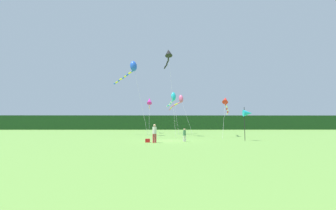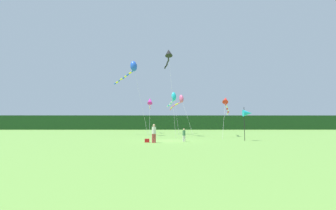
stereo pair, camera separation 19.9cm
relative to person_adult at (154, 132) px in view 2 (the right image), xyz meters
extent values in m
plane|color=#6B9E42|center=(1.34, 2.46, -0.94)|extent=(120.00, 120.00, 0.00)
cube|color=#193D19|center=(1.34, 47.46, 1.08)|extent=(108.00, 2.35, 4.03)
cylinder|color=#B23338|center=(-0.09, 0.00, -0.54)|extent=(0.17, 0.17, 0.81)
cylinder|color=#B23338|center=(0.09, 0.00, -0.54)|extent=(0.17, 0.17, 0.81)
cylinder|color=silver|center=(0.00, 0.00, 0.19)|extent=(0.37, 0.37, 0.64)
sphere|color=tan|center=(0.00, 0.00, 0.62)|extent=(0.24, 0.24, 0.24)
cylinder|color=silver|center=(2.75, 1.27, -0.64)|extent=(0.13, 0.13, 0.60)
cylinder|color=silver|center=(2.88, 1.27, -0.64)|extent=(0.13, 0.13, 0.60)
cylinder|color=#3F724C|center=(2.81, 1.27, -0.10)|extent=(0.28, 0.28, 0.48)
sphere|color=tan|center=(2.81, 1.27, 0.23)|extent=(0.18, 0.18, 0.18)
cube|color=red|center=(-0.65, 0.52, -0.77)|extent=(0.42, 0.35, 0.34)
cylinder|color=black|center=(9.05, 2.56, 0.76)|extent=(0.06, 0.06, 3.41)
cone|color=#1EB7CC|center=(9.40, 2.56, 1.86)|extent=(0.90, 0.70, 0.70)
cylinder|color=#B2B2B2|center=(8.24, 7.77, 1.51)|extent=(1.52, 4.35, 4.90)
cone|color=red|center=(8.99, 9.93, 3.95)|extent=(1.12, 1.38, 1.20)
cylinder|color=red|center=(9.10, 10.34, 3.44)|extent=(0.44, 0.94, 0.47)
cylinder|color=white|center=(9.42, 11.14, 3.18)|extent=(0.60, 0.90, 0.44)
cylinder|color=red|center=(9.70, 11.94, 2.93)|extent=(0.38, 0.94, 0.44)
cylinder|color=white|center=(9.99, 12.74, 2.74)|extent=(0.58, 0.88, 0.32)
cylinder|color=red|center=(10.25, 13.55, 2.54)|extent=(0.35, 0.94, 0.47)
cylinder|color=white|center=(10.37, 14.40, 2.31)|extent=(0.30, 0.92, 0.37)
cylinder|color=#B2B2B2|center=(1.85, 8.77, 4.80)|extent=(0.85, 3.71, 11.48)
cone|color=black|center=(1.44, 10.62, 10.53)|extent=(1.28, 1.47, 1.27)
cylinder|color=black|center=(1.43, 10.84, 10.09)|extent=(0.22, 0.49, 0.28)
cylinder|color=black|center=(1.42, 11.28, 9.97)|extent=(0.21, 0.51, 0.34)
cylinder|color=black|center=(1.43, 11.72, 9.84)|extent=(0.21, 0.49, 0.30)
cylinder|color=black|center=(1.38, 12.16, 9.75)|extent=(0.30, 0.51, 0.27)
cylinder|color=black|center=(1.28, 12.59, 9.65)|extent=(0.31, 0.53, 0.32)
cylinder|color=black|center=(1.23, 13.03, 9.53)|extent=(0.22, 0.50, 0.31)
cylinder|color=black|center=(1.15, 13.46, 9.43)|extent=(0.33, 0.51, 0.26)
cylinder|color=black|center=(1.02, 13.88, 9.36)|extent=(0.34, 0.52, 0.28)
cylinder|color=black|center=(0.91, 14.31, 9.28)|extent=(0.26, 0.50, 0.27)
cylinder|color=#B2B2B2|center=(-2.37, 10.71, 4.02)|extent=(2.37, 2.67, 9.92)
ellipsoid|color=blue|center=(-3.54, 12.03, 8.97)|extent=(1.53, 1.55, 1.68)
cylinder|color=blue|center=(-3.71, 12.30, 8.32)|extent=(0.52, 0.66, 0.28)
cylinder|color=yellow|center=(-4.11, 12.77, 8.18)|extent=(0.64, 0.61, 0.39)
cylinder|color=blue|center=(-4.55, 13.21, 7.99)|extent=(0.60, 0.64, 0.38)
cylinder|color=yellow|center=(-4.95, 13.70, 7.84)|extent=(0.56, 0.65, 0.32)
cylinder|color=blue|center=(-5.33, 14.19, 7.71)|extent=(0.56, 0.65, 0.32)
cylinder|color=yellow|center=(-5.76, 14.64, 7.59)|extent=(0.64, 0.58, 0.32)
cylinder|color=blue|center=(-6.18, 15.10, 7.45)|extent=(0.55, 0.67, 0.34)
cylinder|color=yellow|center=(-6.58, 15.58, 7.29)|extent=(0.62, 0.62, 0.37)
cylinder|color=blue|center=(-6.99, 16.05, 7.15)|extent=(0.55, 0.65, 0.30)
cylinder|color=#B2B2B2|center=(4.47, 17.35, 2.05)|extent=(1.58, 3.42, 5.98)
ellipsoid|color=#E5598C|center=(3.69, 19.05, 5.03)|extent=(1.17, 1.48, 1.62)
cylinder|color=#E5598C|center=(3.47, 19.47, 4.39)|extent=(0.64, 0.97, 0.37)
cylinder|color=yellow|center=(2.98, 20.29, 4.21)|extent=(0.72, 0.94, 0.39)
cylinder|color=#E5598C|center=(2.46, 21.09, 3.95)|extent=(0.72, 0.97, 0.51)
cylinder|color=yellow|center=(2.11, 21.96, 3.71)|extent=(0.38, 1.01, 0.36)
cylinder|color=#E5598C|center=(1.93, 22.90, 3.50)|extent=(0.39, 1.03, 0.45)
cylinder|color=#B2B2B2|center=(-1.67, 18.49, 1.95)|extent=(0.28, 4.62, 5.79)
cone|color=#E026B2|center=(-1.80, 20.79, 4.84)|extent=(0.94, 1.50, 1.52)
cylinder|color=#E026B2|center=(-1.85, 21.01, 4.31)|extent=(0.31, 0.50, 0.25)
cylinder|color=white|center=(-1.90, 21.44, 4.25)|extent=(0.20, 0.47, 0.26)
cylinder|color=#E026B2|center=(-1.91, 21.88, 4.18)|extent=(0.22, 0.48, 0.27)
cylinder|color=white|center=(-1.90, 22.32, 4.08)|extent=(0.25, 0.52, 0.33)
cylinder|color=#E026B2|center=(-1.90, 22.76, 3.95)|extent=(0.26, 0.51, 0.31)
cylinder|color=white|center=(-1.98, 23.20, 3.85)|extent=(0.30, 0.50, 0.27)
cylinder|color=#E026B2|center=(-2.01, 23.63, 3.77)|extent=(0.24, 0.50, 0.30)
cylinder|color=white|center=(-2.02, 24.07, 3.67)|extent=(0.26, 0.50, 0.28)
cylinder|color=#B2B2B2|center=(2.68, 15.24, 2.09)|extent=(0.76, 2.11, 6.06)
ellipsoid|color=#1EB7CC|center=(2.31, 16.28, 5.11)|extent=(1.03, 1.14, 1.48)
cylinder|color=#1EB7CC|center=(2.20, 16.53, 4.47)|extent=(0.43, 0.64, 0.38)
cylinder|color=white|center=(2.00, 17.04, 4.30)|extent=(0.38, 0.64, 0.34)
cylinder|color=#1EB7CC|center=(1.89, 17.58, 4.17)|extent=(0.26, 0.61, 0.32)
cylinder|color=white|center=(1.77, 18.12, 4.01)|extent=(0.40, 0.65, 0.37)
cylinder|color=#1EB7CC|center=(1.55, 18.62, 3.85)|extent=(0.45, 0.63, 0.33)
cylinder|color=white|center=(1.36, 19.13, 3.74)|extent=(0.33, 0.61, 0.28)
camera|label=1|loc=(0.93, -21.97, 0.80)|focal=25.85mm
camera|label=2|loc=(1.12, -21.98, 0.80)|focal=25.85mm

